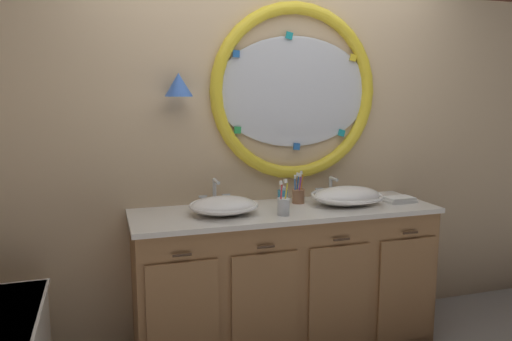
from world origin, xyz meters
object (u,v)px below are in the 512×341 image
at_px(soap_dispenser, 283,199).
at_px(folded_hand_towel, 399,200).
at_px(sink_basin_right, 347,196).
at_px(toothbrush_holder_left, 283,205).
at_px(toothbrush_holder_right, 298,195).
at_px(sink_basin_left, 224,206).

bearing_deg(soap_dispenser, folded_hand_towel, -3.36).
relative_size(sink_basin_right, toothbrush_holder_left, 2.15).
height_order(sink_basin_right, toothbrush_holder_left, toothbrush_holder_left).
xyz_separation_m(toothbrush_holder_left, toothbrush_holder_right, (0.21, 0.27, -0.00)).
bearing_deg(toothbrush_holder_left, toothbrush_holder_right, 53.03).
relative_size(toothbrush_holder_left, soap_dispenser, 1.44).
distance_m(sink_basin_left, sink_basin_right, 0.81).
relative_size(toothbrush_holder_left, folded_hand_towel, 1.11).
xyz_separation_m(sink_basin_left, folded_hand_towel, (1.18, -0.03, -0.04)).
xyz_separation_m(sink_basin_left, soap_dispenser, (0.38, 0.02, 0.01)).
bearing_deg(sink_basin_left, toothbrush_holder_right, 15.25).
xyz_separation_m(toothbrush_holder_left, folded_hand_towel, (0.85, 0.10, -0.04)).
height_order(toothbrush_holder_left, folded_hand_towel, toothbrush_holder_left).
height_order(toothbrush_holder_left, soap_dispenser, toothbrush_holder_left).
distance_m(sink_basin_right, toothbrush_holder_left, 0.50).
bearing_deg(toothbrush_holder_right, sink_basin_left, -164.75).
bearing_deg(sink_basin_left, soap_dispenser, 2.43).
distance_m(sink_basin_left, folded_hand_towel, 1.18).
bearing_deg(folded_hand_towel, toothbrush_holder_right, 164.62).
relative_size(toothbrush_holder_right, soap_dispenser, 1.42).
xyz_separation_m(sink_basin_right, toothbrush_holder_right, (-0.27, 0.15, -0.00)).
relative_size(sink_basin_left, folded_hand_towel, 2.10).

